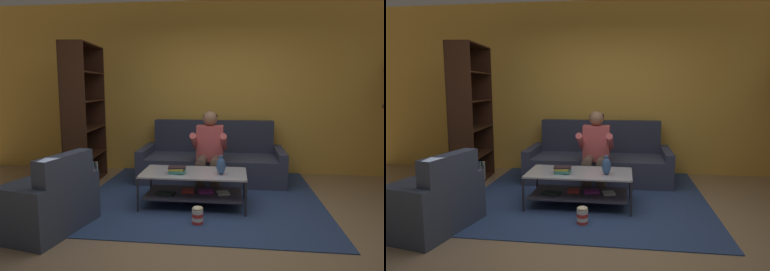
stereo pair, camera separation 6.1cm
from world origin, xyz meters
TOP-DOWN VIEW (x-y plane):
  - ground at (0.00, 0.00)m, footprint 16.80×16.80m
  - back_partition at (0.00, 2.46)m, footprint 8.40×0.12m
  - couch at (-0.04, 1.87)m, footprint 2.22×0.94m
  - person_seated_center at (-0.04, 1.30)m, footprint 0.50×0.58m
  - coffee_table at (-0.18, 0.62)m, footprint 1.29×0.67m
  - area_rug at (-0.11, 1.11)m, footprint 3.08×3.19m
  - vase at (0.15, 0.54)m, footprint 0.11×0.11m
  - book_stack at (-0.38, 0.52)m, footprint 0.23×0.18m
  - bookshelf at (-2.02, 1.46)m, footprint 0.46×1.03m
  - armchair at (-1.66, -0.29)m, footprint 1.01×1.08m
  - popcorn_tub at (-0.07, 0.03)m, footprint 0.12×0.12m

SIDE VIEW (x-z plane):
  - ground at x=0.00m, z-range 0.00..0.00m
  - area_rug at x=-0.11m, z-range 0.00..0.01m
  - popcorn_tub at x=-0.07m, z-range 0.00..0.20m
  - armchair at x=-1.66m, z-range -0.13..0.68m
  - coffee_table at x=-0.18m, z-range 0.07..0.50m
  - couch at x=-0.04m, z-range -0.17..0.75m
  - book_stack at x=-0.38m, z-range 0.43..0.52m
  - vase at x=0.15m, z-range 0.42..0.65m
  - person_seated_center at x=-0.04m, z-range 0.05..1.18m
  - bookshelf at x=-2.02m, z-range -0.20..1.90m
  - back_partition at x=0.00m, z-range 0.00..2.90m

